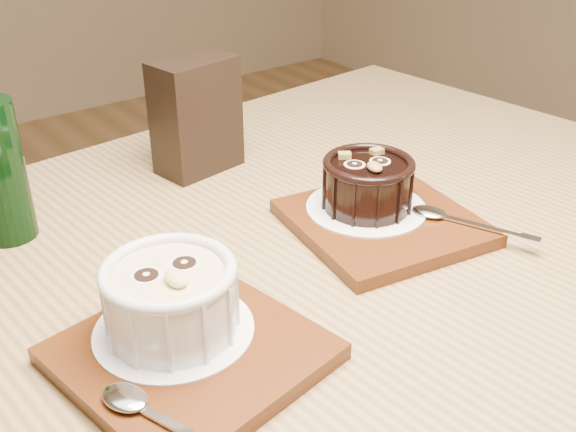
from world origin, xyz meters
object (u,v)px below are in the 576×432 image
(condiment_stand, at_px, (196,116))
(table, at_px, (272,349))
(ramekin_dark, at_px, (368,181))
(tray_left, at_px, (191,353))
(ramekin_white, at_px, (171,295))
(tray_right, at_px, (383,223))

(condiment_stand, bearing_deg, table, -105.84)
(table, relative_size, ramekin_dark, 12.96)
(tray_left, xyz_separation_m, ramekin_dark, (0.27, 0.08, 0.04))
(table, relative_size, condiment_stand, 9.03)
(table, height_order, ramekin_white, ramekin_white)
(ramekin_white, xyz_separation_m, ramekin_dark, (0.27, 0.06, -0.00))
(tray_left, height_order, ramekin_dark, ramekin_dark)
(condiment_stand, bearing_deg, ramekin_white, -123.97)
(condiment_stand, bearing_deg, tray_left, -121.71)
(tray_right, height_order, condiment_stand, condiment_stand)
(ramekin_white, height_order, ramekin_dark, ramekin_white)
(tray_right, bearing_deg, table, 179.77)
(tray_left, xyz_separation_m, ramekin_white, (-0.00, 0.02, 0.04))
(table, height_order, ramekin_dark, ramekin_dark)
(table, bearing_deg, ramekin_white, -163.87)
(tray_left, relative_size, condiment_stand, 1.29)
(table, bearing_deg, condiment_stand, 74.16)
(tray_right, distance_m, condiment_stand, 0.27)
(tray_left, relative_size, ramekin_white, 1.68)
(tray_left, xyz_separation_m, condiment_stand, (0.19, 0.31, 0.06))
(ramekin_white, relative_size, condiment_stand, 0.77)
(ramekin_white, height_order, tray_right, ramekin_white)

